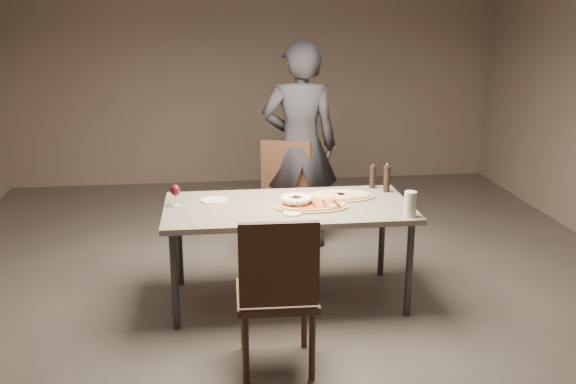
{
  "coord_description": "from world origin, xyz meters",
  "views": [
    {
      "loc": [
        -0.54,
        -4.44,
        2.15
      ],
      "look_at": [
        0.0,
        0.0,
        0.85
      ],
      "focal_mm": 40.0,
      "sensor_mm": 36.0,
      "label": 1
    }
  ],
  "objects": [
    {
      "name": "carafe",
      "position": [
        0.81,
        -0.36,
        0.84
      ],
      "size": [
        0.09,
        0.09,
        0.18
      ],
      "rotation": [
        0.0,
        0.0,
        -0.17
      ],
      "color": "silver",
      "rests_on": "dining_table"
    },
    {
      "name": "bread_basket",
      "position": [
        0.05,
        -0.05,
        0.8
      ],
      "size": [
        0.23,
        0.23,
        0.08
      ],
      "rotation": [
        0.0,
        0.0,
        0.36
      ],
      "color": "beige",
      "rests_on": "dining_table"
    },
    {
      "name": "pepper_mill_left",
      "position": [
        0.73,
        0.38,
        0.84
      ],
      "size": [
        0.05,
        0.05,
        0.2
      ],
      "rotation": [
        0.0,
        0.0,
        -0.24
      ],
      "color": "black",
      "rests_on": "dining_table"
    },
    {
      "name": "diner",
      "position": [
        0.25,
        1.16,
        0.94
      ],
      "size": [
        0.71,
        0.49,
        1.88
      ],
      "primitive_type": "imported",
      "rotation": [
        0.0,
        0.0,
        3.09
      ],
      "color": "black",
      "rests_on": "ground"
    },
    {
      "name": "ham_pizza",
      "position": [
        0.41,
        0.14,
        0.77
      ],
      "size": [
        0.54,
        0.3,
        0.04
      ],
      "rotation": [
        0.0,
        0.0,
        -0.03
      ],
      "color": "tan",
      "rests_on": "dining_table"
    },
    {
      "name": "side_plate",
      "position": [
        -0.54,
        0.17,
        0.76
      ],
      "size": [
        0.2,
        0.2,
        0.01
      ],
      "rotation": [
        0.0,
        0.0,
        -0.08
      ],
      "color": "white",
      "rests_on": "dining_table"
    },
    {
      "name": "dining_table",
      "position": [
        0.0,
        0.0,
        0.69
      ],
      "size": [
        1.8,
        0.9,
        0.75
      ],
      "color": "slate",
      "rests_on": "ground"
    },
    {
      "name": "pepper_mill_right",
      "position": [
        0.81,
        0.26,
        0.86
      ],
      "size": [
        0.06,
        0.06,
        0.23
      ],
      "rotation": [
        0.0,
        0.0,
        -0.3
      ],
      "color": "black",
      "rests_on": "dining_table"
    },
    {
      "name": "zucchini_pizza",
      "position": [
        0.17,
        -0.09,
        0.77
      ],
      "size": [
        0.53,
        0.29,
        0.05
      ],
      "rotation": [
        0.0,
        0.0,
        -0.35
      ],
      "color": "tan",
      "rests_on": "dining_table"
    },
    {
      "name": "wine_glass",
      "position": [
        -0.81,
        0.09,
        0.86
      ],
      "size": [
        0.07,
        0.07,
        0.16
      ],
      "rotation": [
        0.0,
        0.0,
        -0.15
      ],
      "color": "silver",
      "rests_on": "dining_table"
    },
    {
      "name": "chair_far",
      "position": [
        0.07,
        0.99,
        0.56
      ],
      "size": [
        0.6,
        0.6,
        1.0
      ],
      "rotation": [
        0.0,
        0.0,
        2.8
      ],
      "color": "#3C2619",
      "rests_on": "ground"
    },
    {
      "name": "room",
      "position": [
        0.0,
        0.0,
        1.4
      ],
      "size": [
        7.0,
        7.0,
        7.0
      ],
      "color": "#555049",
      "rests_on": "ground"
    },
    {
      "name": "chair_near",
      "position": [
        -0.19,
        -1.01,
        0.57
      ],
      "size": [
        0.49,
        0.49,
        1.01
      ],
      "rotation": [
        0.0,
        0.0,
        -0.03
      ],
      "color": "#3C2619",
      "rests_on": "ground"
    },
    {
      "name": "oil_dish",
      "position": [
        0.0,
        -0.22,
        0.76
      ],
      "size": [
        0.13,
        0.13,
        0.01
      ],
      "rotation": [
        0.0,
        0.0,
        -0.39
      ],
      "color": "white",
      "rests_on": "dining_table"
    }
  ]
}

